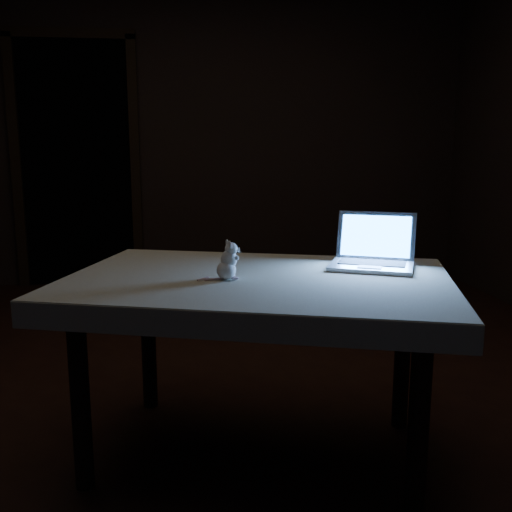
{
  "coord_description": "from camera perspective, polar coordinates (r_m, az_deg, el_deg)",
  "views": [
    {
      "loc": [
        -0.18,
        -2.54,
        1.17
      ],
      "look_at": [
        0.07,
        -0.48,
        0.78
      ],
      "focal_mm": 40.0,
      "sensor_mm": 36.0,
      "label": 1
    }
  ],
  "objects": [
    {
      "name": "laptop",
      "position": [
        2.27,
        11.55,
        1.45
      ],
      "size": [
        0.4,
        0.38,
        0.22
      ],
      "primitive_type": null,
      "rotation": [
        0.0,
        0.0,
        -0.42
      ],
      "color": "#A9AAAE",
      "rests_on": "tablecloth"
    },
    {
      "name": "tablecloth",
      "position": [
        2.16,
        2.68,
        -2.91
      ],
      "size": [
        1.61,
        1.31,
        0.09
      ],
      "primitive_type": null,
      "rotation": [
        0.0,
        0.0,
        -0.31
      ],
      "color": "beige",
      "rests_on": "table"
    },
    {
      "name": "table",
      "position": [
        2.21,
        0.18,
        -11.14
      ],
      "size": [
        1.5,
        1.18,
        0.7
      ],
      "primitive_type": null,
      "rotation": [
        0.0,
        0.0,
        -0.29
      ],
      "color": "black",
      "rests_on": "floor"
    },
    {
      "name": "plush_mouse",
      "position": [
        2.04,
        -3.0,
        -0.42
      ],
      "size": [
        0.14,
        0.14,
        0.14
      ],
      "primitive_type": null,
      "rotation": [
        0.0,
        0.0,
        -0.45
      ],
      "color": "white",
      "rests_on": "tablecloth"
    },
    {
      "name": "floor",
      "position": [
        2.81,
        -2.75,
        -13.96
      ],
      "size": [
        5.0,
        5.0,
        0.0
      ],
      "primitive_type": "plane",
      "color": "black",
      "rests_on": "ground"
    },
    {
      "name": "back_wall",
      "position": [
        5.05,
        -5.0,
        12.15
      ],
      "size": [
        4.5,
        0.04,
        2.6
      ],
      "primitive_type": "cube",
      "color": "black",
      "rests_on": "ground"
    },
    {
      "name": "doorway",
      "position": [
        5.13,
        -17.49,
        9.06
      ],
      "size": [
        1.06,
        0.36,
        2.13
      ],
      "primitive_type": null,
      "color": "black",
      "rests_on": "back_wall"
    }
  ]
}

